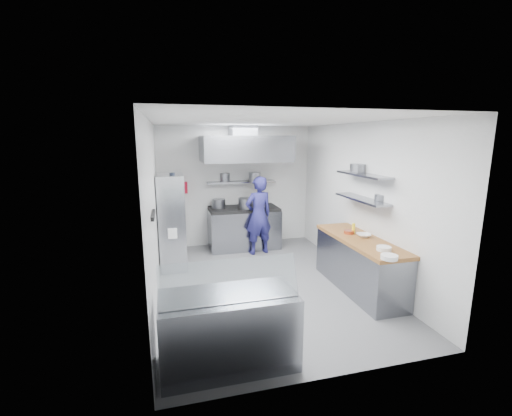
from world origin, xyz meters
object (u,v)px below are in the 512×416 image
object	(u,v)px
gas_range	(244,229)
display_case	(229,330)
chef	(259,216)
wire_rack	(172,221)

from	to	relation	value
gas_range	display_case	distance (m)	4.24
chef	display_case	xyz separation A→B (m)	(-1.31, -3.61, -0.44)
gas_range	chef	world-z (taller)	chef
wire_rack	gas_range	bearing A→B (deg)	26.21
gas_range	chef	distance (m)	0.68
gas_range	wire_rack	size ratio (longest dim) A/B	0.86
gas_range	display_case	xyz separation A→B (m)	(-1.09, -4.10, -0.03)
chef	wire_rack	world-z (taller)	wire_rack
chef	display_case	bearing A→B (deg)	57.38
chef	wire_rack	bearing A→B (deg)	-3.01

